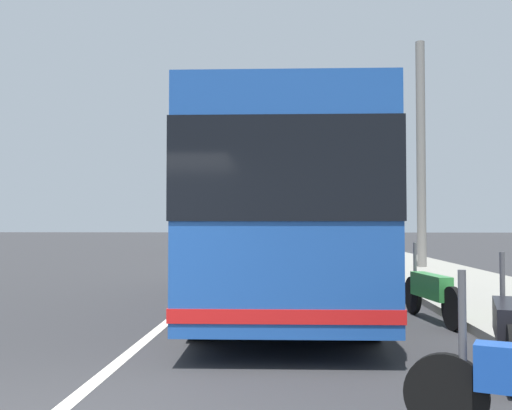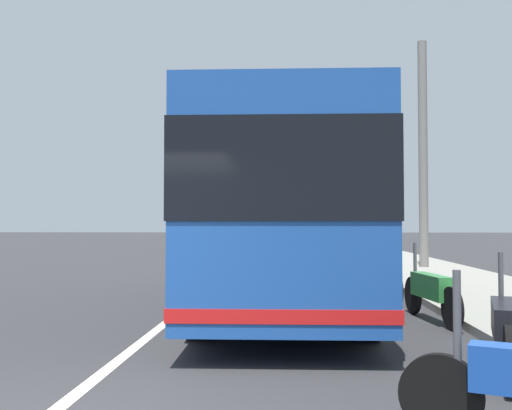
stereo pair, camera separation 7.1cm
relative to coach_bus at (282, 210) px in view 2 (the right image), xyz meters
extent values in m
cube|color=gray|center=(2.85, -4.59, -1.81)|extent=(110.00, 3.60, 0.14)
cube|color=silver|center=(2.85, 1.86, -1.88)|extent=(110.00, 0.16, 0.01)
cube|color=#1E4C9E|center=(0.00, 0.00, -0.05)|extent=(10.09, 2.75, 2.98)
cube|color=black|center=(0.00, 0.00, 0.34)|extent=(10.13, 2.79, 1.17)
cube|color=red|center=(0.00, 0.00, -1.28)|extent=(10.12, 2.78, 0.16)
cylinder|color=black|center=(3.20, 1.24, -1.38)|extent=(1.00, 0.32, 1.00)
cylinder|color=black|center=(3.24, -1.14, -1.38)|extent=(1.00, 0.32, 1.00)
cylinder|color=black|center=(-3.24, 1.14, -1.38)|extent=(1.00, 0.32, 1.00)
cylinder|color=black|center=(-3.20, -1.24, -1.38)|extent=(1.00, 0.32, 1.00)
cylinder|color=black|center=(-6.87, -1.29, -1.57)|extent=(0.32, 0.61, 0.63)
cylinder|color=#4C4C51|center=(-6.91, -1.41, -0.97)|extent=(0.06, 0.06, 0.70)
cylinder|color=black|center=(-4.16, -2.71, -1.56)|extent=(0.65, 0.27, 0.65)
cylinder|color=black|center=(-5.72, -2.23, -1.56)|extent=(0.65, 0.27, 0.65)
cube|color=black|center=(-4.94, -2.47, -1.31)|extent=(1.24, 0.59, 0.37)
cylinder|color=#4C4C51|center=(-4.28, -2.67, -0.96)|extent=(0.06, 0.06, 0.70)
cylinder|color=black|center=(-0.79, -2.37, -1.55)|extent=(0.67, 0.18, 0.66)
cylinder|color=black|center=(-2.43, -2.61, -1.55)|extent=(0.67, 0.18, 0.66)
cube|color=#338C3F|center=(-1.61, -2.49, -1.30)|extent=(1.27, 0.42, 0.39)
cylinder|color=#4C4C51|center=(-0.91, -2.38, -0.95)|extent=(0.06, 0.06, 0.70)
cylinder|color=black|center=(1.77, -2.26, -1.59)|extent=(0.60, 0.10, 0.60)
cylinder|color=black|center=(0.28, -2.30, -1.59)|extent=(0.60, 0.10, 0.60)
cube|color=#1947A5|center=(1.03, -2.28, -1.34)|extent=(1.13, 0.27, 0.35)
cylinder|color=#4C4C51|center=(1.66, -2.27, -0.99)|extent=(0.06, 0.06, 0.70)
cube|color=red|center=(19.60, 3.84, -1.34)|extent=(4.58, 2.09, 0.73)
cube|color=black|center=(19.71, 3.85, -0.75)|extent=(2.23, 1.81, 0.46)
cylinder|color=black|center=(18.17, 2.92, -1.56)|extent=(0.65, 0.26, 0.64)
cylinder|color=black|center=(18.07, 4.59, -1.56)|extent=(0.65, 0.26, 0.64)
cylinder|color=black|center=(21.13, 3.10, -1.56)|extent=(0.65, 0.26, 0.64)
cylinder|color=black|center=(21.03, 4.76, -1.56)|extent=(0.65, 0.26, 0.64)
cube|color=silver|center=(39.15, 3.44, -1.30)|extent=(4.32, 1.82, 0.81)
cube|color=black|center=(39.11, 3.44, -0.64)|extent=(2.25, 1.63, 0.52)
cylinder|color=black|center=(37.75, 2.63, -1.56)|extent=(0.64, 0.23, 0.64)
cylinder|color=black|center=(37.72, 4.19, -1.56)|extent=(0.64, 0.23, 0.64)
cylinder|color=black|center=(40.58, 2.69, -1.56)|extent=(0.64, 0.23, 0.64)
cylinder|color=black|center=(40.54, 4.25, -1.56)|extent=(0.64, 0.23, 0.64)
cube|color=gray|center=(25.56, 3.57, -1.33)|extent=(4.47, 2.17, 0.75)
cube|color=black|center=(25.56, 3.57, -0.66)|extent=(2.28, 1.86, 0.58)
cylinder|color=black|center=(24.20, 2.62, -1.56)|extent=(0.65, 0.27, 0.64)
cylinder|color=black|center=(24.07, 4.31, -1.56)|extent=(0.65, 0.27, 0.64)
cylinder|color=black|center=(27.06, 2.83, -1.56)|extent=(0.65, 0.27, 0.64)
cylinder|color=black|center=(26.93, 4.52, -1.56)|extent=(0.65, 0.27, 0.64)
cylinder|color=slate|center=(8.91, -4.79, 2.12)|extent=(0.31, 0.31, 8.00)
camera|label=1|loc=(-11.34, -0.09, -0.28)|focal=40.49mm
camera|label=2|loc=(-11.33, -0.16, -0.28)|focal=40.49mm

